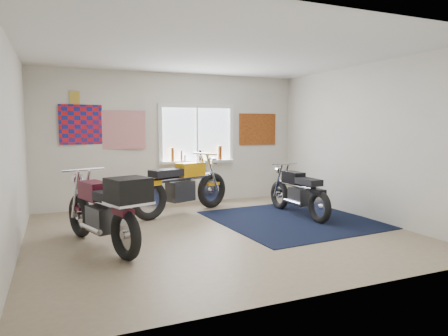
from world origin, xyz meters
name	(u,v)px	position (x,y,z in m)	size (l,w,h in m)	color
ground	(219,232)	(0.00, 0.00, 0.00)	(5.50, 5.50, 0.00)	#9E896B
room_shell	(219,125)	(0.00, 0.00, 1.64)	(5.50, 5.50, 5.50)	white
navy_rug	(292,219)	(1.48, 0.26, 0.01)	(2.50, 2.60, 0.01)	black
window_assembly	(197,138)	(0.50, 2.47, 1.37)	(1.66, 0.17, 1.26)	white
oil_bottles	(200,154)	(0.54, 2.40, 1.03)	(1.13, 0.09, 0.30)	#925015
flag_display	(75,98)	(-1.90, 2.48, 2.15)	(1.60, 0.10, 1.17)	red
triumph_poster	(258,129)	(1.95, 2.48, 1.55)	(0.90, 0.03, 0.70)	#A54C14
yellow_triumph	(182,187)	(-0.13, 1.50, 0.49)	(2.09, 1.01, 1.11)	black
black_chrome_bike	(298,193)	(1.75, 0.50, 0.41)	(0.55, 1.81, 0.93)	black
maroon_tourer	(105,210)	(-1.70, -0.24, 0.54)	(0.99, 2.00, 1.03)	black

